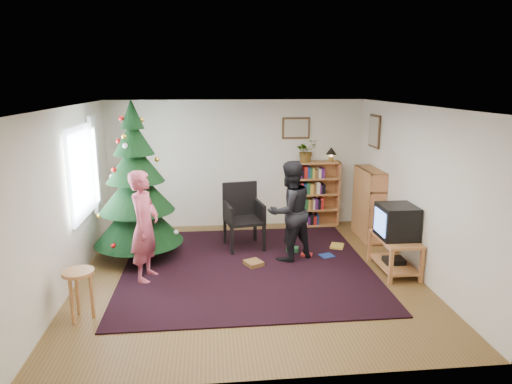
{
  "coord_description": "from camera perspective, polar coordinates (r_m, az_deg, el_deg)",
  "views": [
    {
      "loc": [
        -0.54,
        -6.36,
        2.82
      ],
      "look_at": [
        0.19,
        0.75,
        1.1
      ],
      "focal_mm": 32.0,
      "sensor_mm": 36.0,
      "label": 1
    }
  ],
  "objects": [
    {
      "name": "wall_left",
      "position": [
        6.84,
        -22.33,
        -0.78
      ],
      "size": [
        0.02,
        5.0,
        2.5
      ],
      "primitive_type": "cube",
      "color": "silver",
      "rests_on": "floor"
    },
    {
      "name": "rug",
      "position": [
        7.25,
        -1.13,
        -9.29
      ],
      "size": [
        3.8,
        3.6,
        0.02
      ],
      "primitive_type": "cube",
      "color": "black",
      "rests_on": "floor"
    },
    {
      "name": "floor_clutter",
      "position": [
        7.72,
        6.03,
        -7.66
      ],
      "size": [
        1.73,
        0.86,
        0.08
      ],
      "color": "#A51E19",
      "rests_on": "rug"
    },
    {
      "name": "bookshelf_back",
      "position": [
        9.2,
        7.38,
        -0.13
      ],
      "size": [
        0.95,
        0.3,
        1.3
      ],
      "color": "#C37645",
      "rests_on": "floor"
    },
    {
      "name": "armchair",
      "position": [
        7.95,
        -1.59,
        -2.57
      ],
      "size": [
        0.72,
        0.72,
        1.13
      ],
      "rotation": [
        0.0,
        0.0,
        0.18
      ],
      "color": "black",
      "rests_on": "rug"
    },
    {
      "name": "person_by_chair",
      "position": [
        7.31,
        4.21,
        -2.41
      ],
      "size": [
        0.98,
        0.91,
        1.63
      ],
      "primitive_type": "imported",
      "rotation": [
        0.0,
        0.0,
        3.6
      ],
      "color": "black",
      "rests_on": "rug"
    },
    {
      "name": "wall_front",
      "position": [
        4.2,
        1.97,
        -8.45
      ],
      "size": [
        5.0,
        0.02,
        2.5
      ],
      "primitive_type": "cube",
      "color": "silver",
      "rests_on": "floor"
    },
    {
      "name": "window_pane",
      "position": [
        7.34,
        -21.0,
        2.27
      ],
      "size": [
        0.04,
        1.2,
        1.4
      ],
      "primitive_type": "cube",
      "color": "silver",
      "rests_on": "wall_left"
    },
    {
      "name": "christmas_tree",
      "position": [
        7.55,
        -14.7,
        -0.28
      ],
      "size": [
        1.42,
        1.42,
        2.58
      ],
      "rotation": [
        0.0,
        0.0,
        -0.27
      ],
      "color": "#3F2816",
      "rests_on": "rug"
    },
    {
      "name": "potted_plant",
      "position": [
        8.99,
        6.3,
        5.16
      ],
      "size": [
        0.51,
        0.48,
        0.44
      ],
      "primitive_type": "imported",
      "rotation": [
        0.0,
        0.0,
        0.41
      ],
      "color": "gray",
      "rests_on": "bookshelf_back"
    },
    {
      "name": "tv_stand",
      "position": [
        7.29,
        16.94,
        -7.09
      ],
      "size": [
        0.52,
        0.93,
        0.55
      ],
      "color": "#C37645",
      "rests_on": "floor"
    },
    {
      "name": "crt_tv",
      "position": [
        7.14,
        17.18,
        -3.54
      ],
      "size": [
        0.53,
        0.57,
        0.5
      ],
      "color": "black",
      "rests_on": "tv_stand"
    },
    {
      "name": "person_standing",
      "position": [
        6.75,
        -13.76,
        -4.16
      ],
      "size": [
        0.52,
        0.67,
        1.63
      ],
      "primitive_type": "imported",
      "rotation": [
        0.0,
        0.0,
        1.33
      ],
      "color": "#B8495B",
      "rests_on": "rug"
    },
    {
      "name": "wall_right",
      "position": [
        7.22,
        19.23,
        0.2
      ],
      "size": [
        0.02,
        5.0,
        2.5
      ],
      "primitive_type": "cube",
      "color": "silver",
      "rests_on": "floor"
    },
    {
      "name": "wall_back",
      "position": [
        9.01,
        -2.31,
        3.5
      ],
      "size": [
        5.0,
        0.02,
        2.5
      ],
      "primitive_type": "cube",
      "color": "silver",
      "rests_on": "floor"
    },
    {
      "name": "picture_right",
      "position": [
        8.69,
        14.62,
        7.36
      ],
      "size": [
        0.03,
        0.5,
        0.6
      ],
      "color": "#4C3319",
      "rests_on": "wall_right"
    },
    {
      "name": "curtain",
      "position": [
        8.0,
        -19.46,
        3.26
      ],
      "size": [
        0.06,
        0.35,
        1.6
      ],
      "primitive_type": "cube",
      "color": "white",
      "rests_on": "wall_left"
    },
    {
      "name": "ceiling",
      "position": [
        6.39,
        -1.0,
        10.66
      ],
      "size": [
        5.0,
        5.0,
        0.0
      ],
      "primitive_type": "plane",
      "rotation": [
        3.14,
        0.0,
        0.0
      ],
      "color": "white",
      "rests_on": "wall_back"
    },
    {
      "name": "floor",
      "position": [
        6.97,
        -0.92,
        -10.31
      ],
      "size": [
        5.0,
        5.0,
        0.0
      ],
      "primitive_type": "plane",
      "color": "brown",
      "rests_on": "ground"
    },
    {
      "name": "bookshelf_right",
      "position": [
        8.62,
        13.88,
        -1.34
      ],
      "size": [
        0.3,
        0.95,
        1.3
      ],
      "rotation": [
        0.0,
        0.0,
        1.57
      ],
      "color": "#C37645",
      "rests_on": "floor"
    },
    {
      "name": "table_lamp",
      "position": [
        9.11,
        9.38,
        4.98
      ],
      "size": [
        0.21,
        0.21,
        0.28
      ],
      "color": "#A57F33",
      "rests_on": "bookshelf_back"
    },
    {
      "name": "picture_back",
      "position": [
        9.03,
        5.02,
        7.96
      ],
      "size": [
        0.55,
        0.03,
        0.42
      ],
      "color": "#4C3319",
      "rests_on": "wall_back"
    },
    {
      "name": "stool",
      "position": [
        5.98,
        -21.26,
        -10.41
      ],
      "size": [
        0.38,
        0.38,
        0.63
      ],
      "color": "#C37645",
      "rests_on": "floor"
    }
  ]
}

